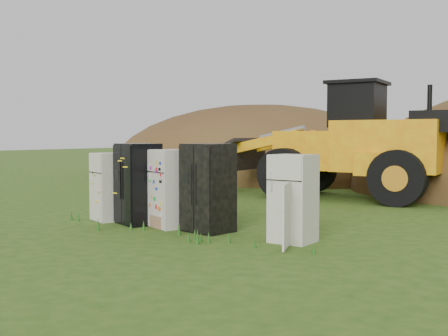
# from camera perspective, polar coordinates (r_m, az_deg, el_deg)

# --- Properties ---
(ground) EXTENTS (120.00, 120.00, 0.00)m
(ground) POSITION_cam_1_polar(r_m,az_deg,el_deg) (11.94, -3.24, -6.29)
(ground) COLOR #2C5015
(ground) RESTS_ON ground
(fridge_leftmost) EXTENTS (0.89, 0.87, 1.59)m
(fridge_leftmost) POSITION_cam_1_polar(r_m,az_deg,el_deg) (13.40, -11.55, -1.88)
(fridge_leftmost) COLOR silver
(fridge_leftmost) RESTS_ON ground
(fridge_black_side) EXTENTS (1.15, 1.04, 1.81)m
(fridge_black_side) POSITION_cam_1_polar(r_m,az_deg,el_deg) (12.75, -8.72, -1.60)
(fridge_black_side) COLOR black
(fridge_black_side) RESTS_ON ground
(fridge_sticker) EXTENTS (0.96, 0.93, 1.69)m
(fridge_sticker) POSITION_cam_1_polar(r_m,az_deg,el_deg) (12.18, -5.42, -2.10)
(fridge_sticker) COLOR silver
(fridge_sticker) RESTS_ON ground
(fridge_dark_mid) EXTENTS (1.04, 0.90, 1.82)m
(fridge_dark_mid) POSITION_cam_1_polar(r_m,az_deg,el_deg) (11.59, -1.62, -2.03)
(fridge_dark_mid) COLOR black
(fridge_dark_mid) RESTS_ON ground
(fridge_open_door) EXTENTS (0.75, 0.70, 1.64)m
(fridge_open_door) POSITION_cam_1_polar(r_m,az_deg,el_deg) (10.54, 7.04, -3.09)
(fridge_open_door) COLOR silver
(fridge_open_door) RESTS_ON ground
(wheel_loader) EXTENTS (7.79, 3.59, 3.67)m
(wheel_loader) POSITION_cam_1_polar(r_m,az_deg,el_deg) (18.34, 10.60, 2.78)
(wheel_loader) COLOR yellow
(wheel_loader) RESTS_ON ground
(dirt_mound_left) EXTENTS (16.23, 12.17, 7.01)m
(dirt_mound_left) POSITION_cam_1_polar(r_m,az_deg,el_deg) (27.68, 3.19, -0.82)
(dirt_mound_left) COLOR #4E3019
(dirt_mound_left) RESTS_ON ground
(dirt_mound_back) EXTENTS (16.44, 10.96, 5.46)m
(dirt_mound_back) POSITION_cam_1_polar(r_m,az_deg,el_deg) (28.46, 19.09, -0.88)
(dirt_mound_back) COLOR #4E3019
(dirt_mound_back) RESTS_ON ground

